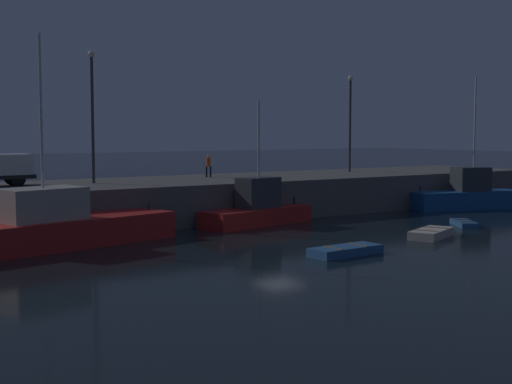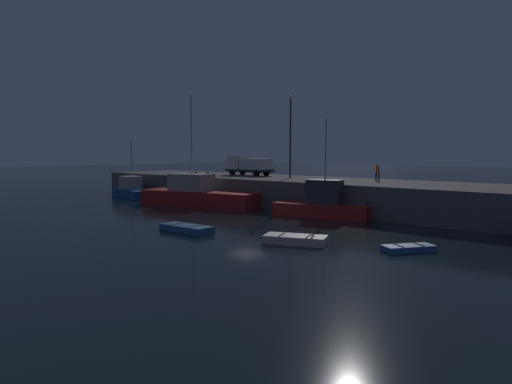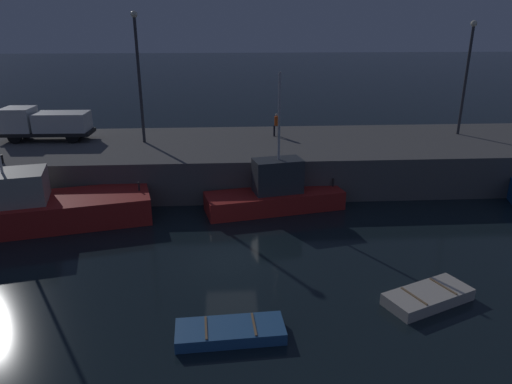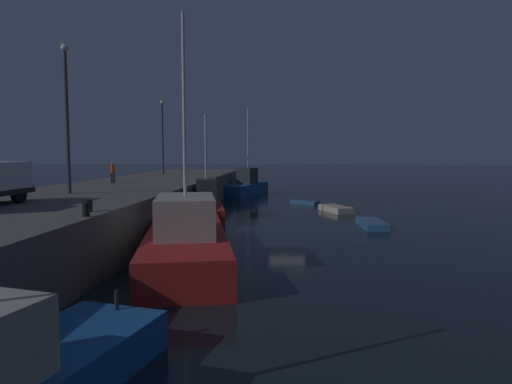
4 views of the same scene
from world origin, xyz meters
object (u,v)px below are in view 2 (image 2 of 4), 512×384
(rowboat_white_mid, at_px, (186,228))
(bollard_west, at_px, (208,175))
(fishing_trawler_green, at_px, (132,190))
(fishing_trawler_red, at_px, (323,205))
(dinghy_orange_near, at_px, (409,248))
(bollard_central, at_px, (196,174))
(utility_truck, at_px, (249,165))
(lamp_post_west, at_px, (290,130))
(dinghy_red_small, at_px, (295,239))
(fishing_boat_blue, at_px, (199,195))
(dockworker, at_px, (378,171))

(rowboat_white_mid, height_order, bollard_west, bollard_west)
(fishing_trawler_green, height_order, bollard_west, fishing_trawler_green)
(fishing_trawler_red, xyz_separation_m, dinghy_orange_near, (10.80, -7.79, -0.83))
(bollard_west, height_order, bollard_central, bollard_central)
(utility_truck, distance_m, bollard_west, 5.78)
(lamp_post_west, bearing_deg, bollard_west, -148.40)
(rowboat_white_mid, height_order, dinghy_red_small, dinghy_red_small)
(fishing_boat_blue, height_order, fishing_trawler_green, fishing_boat_blue)
(fishing_boat_blue, distance_m, rowboat_white_mid, 15.01)
(fishing_boat_blue, bearing_deg, dinghy_red_small, -24.59)
(fishing_boat_blue, height_order, utility_truck, fishing_boat_blue)
(fishing_trawler_green, bearing_deg, dinghy_orange_near, -10.18)
(fishing_trawler_red, bearing_deg, dinghy_orange_near, -35.82)
(lamp_post_west, xyz_separation_m, utility_truck, (-6.90, 0.94, -3.73))
(fishing_boat_blue, xyz_separation_m, utility_truck, (-1.72, 9.07, 2.81))
(bollard_west, bearing_deg, dockworker, 19.15)
(dinghy_red_small, relative_size, utility_truck, 0.63)
(utility_truck, relative_size, bollard_west, 12.32)
(lamp_post_west, relative_size, dockworker, 5.14)
(dinghy_red_small, distance_m, lamp_post_west, 22.79)
(rowboat_white_mid, relative_size, dockworker, 2.36)
(dinghy_red_small, bearing_deg, fishing_trawler_green, 163.81)
(fishing_trawler_red, bearing_deg, dockworker, 83.73)
(bollard_west, bearing_deg, bollard_central, -159.21)
(fishing_boat_blue, distance_m, dockworker, 17.47)
(dinghy_orange_near, height_order, rowboat_white_mid, rowboat_white_mid)
(dockworker, xyz_separation_m, bollard_west, (-17.02, -5.91, -0.70))
(dinghy_red_small, relative_size, dockworker, 2.34)
(dinghy_orange_near, distance_m, rowboat_white_mid, 14.26)
(rowboat_white_mid, relative_size, dinghy_red_small, 1.01)
(dinghy_orange_near, relative_size, rowboat_white_mid, 0.74)
(dockworker, bearing_deg, lamp_post_west, -172.68)
(dinghy_orange_near, xyz_separation_m, bollard_central, (-28.37, 9.00, 2.77))
(lamp_post_west, relative_size, bollard_west, 17.09)
(fishing_trawler_red, distance_m, dockworker, 8.12)
(rowboat_white_mid, bearing_deg, fishing_trawler_red, 76.72)
(dockworker, bearing_deg, bollard_west, -160.85)
(fishing_trawler_green, relative_size, dockworker, 5.20)
(fishing_boat_blue, bearing_deg, utility_truck, 100.75)
(fishing_trawler_green, relative_size, bollard_central, 16.22)
(fishing_trawler_red, distance_m, lamp_post_west, 12.58)
(rowboat_white_mid, bearing_deg, fishing_boat_blue, 136.59)
(fishing_trawler_green, distance_m, lamp_post_west, 20.79)
(fishing_trawler_red, bearing_deg, bollard_central, 176.08)
(lamp_post_west, bearing_deg, dinghy_red_small, -50.89)
(dinghy_orange_near, bearing_deg, lamp_post_west, 143.63)
(bollard_west, bearing_deg, utility_truck, 82.42)
(fishing_trawler_green, distance_m, bollard_central, 9.63)
(utility_truck, distance_m, dockworker, 16.28)
(rowboat_white_mid, height_order, bollard_central, bollard_central)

